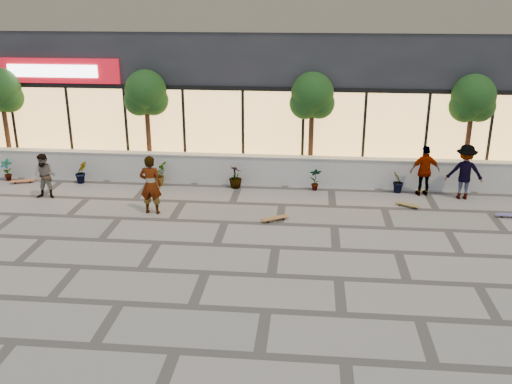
# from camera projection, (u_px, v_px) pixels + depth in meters

# --- Properties ---
(ground) EXTENTS (80.00, 80.00, 0.00)m
(ground) POSITION_uv_depth(u_px,v_px,m) (205.00, 273.00, 14.07)
(ground) COLOR gray
(ground) RESTS_ON ground
(planter_wall) EXTENTS (22.00, 0.42, 1.04)m
(planter_wall) POSITION_uv_depth(u_px,v_px,m) (240.00, 169.00, 20.46)
(planter_wall) COLOR beige
(planter_wall) RESTS_ON ground
(retail_building) EXTENTS (24.00, 9.17, 8.50)m
(retail_building) POSITION_uv_depth(u_px,v_px,m) (255.00, 48.00, 24.36)
(retail_building) COLOR black
(retail_building) RESTS_ON ground
(shrub_a) EXTENTS (0.43, 0.29, 0.81)m
(shrub_a) POSITION_uv_depth(u_px,v_px,m) (7.00, 170.00, 20.76)
(shrub_a) COLOR #123915
(shrub_a) RESTS_ON ground
(shrub_b) EXTENTS (0.57, 0.57, 0.81)m
(shrub_b) POSITION_uv_depth(u_px,v_px,m) (81.00, 172.00, 20.50)
(shrub_b) COLOR #123915
(shrub_b) RESTS_ON ground
(shrub_c) EXTENTS (0.68, 0.77, 0.81)m
(shrub_c) POSITION_uv_depth(u_px,v_px,m) (157.00, 174.00, 20.25)
(shrub_c) COLOR #123915
(shrub_c) RESTS_ON ground
(shrub_d) EXTENTS (0.64, 0.64, 0.81)m
(shrub_d) POSITION_uv_depth(u_px,v_px,m) (235.00, 177.00, 19.99)
(shrub_d) COLOR #123915
(shrub_d) RESTS_ON ground
(shrub_e) EXTENTS (0.46, 0.35, 0.81)m
(shrub_e) POSITION_uv_depth(u_px,v_px,m) (315.00, 179.00, 19.74)
(shrub_e) COLOR #123915
(shrub_e) RESTS_ON ground
(shrub_f) EXTENTS (0.55, 0.57, 0.81)m
(shrub_f) POSITION_uv_depth(u_px,v_px,m) (398.00, 182.00, 19.48)
(shrub_f) COLOR #123915
(shrub_f) RESTS_ON ground
(tree_west) EXTENTS (1.60, 1.50, 3.92)m
(tree_west) POSITION_uv_depth(u_px,v_px,m) (1.00, 93.00, 21.11)
(tree_west) COLOR #472719
(tree_west) RESTS_ON ground
(tree_midwest) EXTENTS (1.60, 1.50, 3.92)m
(tree_midwest) POSITION_uv_depth(u_px,v_px,m) (146.00, 96.00, 20.61)
(tree_midwest) COLOR #472719
(tree_midwest) RESTS_ON ground
(tree_mideast) EXTENTS (1.60, 1.50, 3.92)m
(tree_mideast) POSITION_uv_depth(u_px,v_px,m) (312.00, 98.00, 20.07)
(tree_mideast) COLOR #472719
(tree_mideast) RESTS_ON ground
(tree_east) EXTENTS (1.60, 1.50, 3.92)m
(tree_east) POSITION_uv_depth(u_px,v_px,m) (473.00, 101.00, 19.56)
(tree_east) COLOR #472719
(tree_east) RESTS_ON ground
(skater_center) EXTENTS (0.68, 0.45, 1.86)m
(skater_center) POSITION_uv_depth(u_px,v_px,m) (151.00, 185.00, 17.53)
(skater_center) COLOR white
(skater_center) RESTS_ON ground
(skater_left) EXTENTS (0.77, 0.62, 1.52)m
(skater_left) POSITION_uv_depth(u_px,v_px,m) (45.00, 176.00, 18.88)
(skater_left) COLOR #8E845C
(skater_left) RESTS_ON ground
(skater_right_near) EXTENTS (1.07, 0.59, 1.72)m
(skater_right_near) POSITION_uv_depth(u_px,v_px,m) (425.00, 171.00, 19.11)
(skater_right_near) COLOR white
(skater_right_near) RESTS_ON ground
(skater_right_far) EXTENTS (1.25, 0.79, 1.84)m
(skater_right_far) POSITION_uv_depth(u_px,v_px,m) (465.00, 172.00, 18.81)
(skater_right_far) COLOR maroon
(skater_right_far) RESTS_ON ground
(skateboard_center) EXTENTS (0.85, 0.64, 0.10)m
(skateboard_center) POSITION_uv_depth(u_px,v_px,m) (275.00, 218.00, 17.20)
(skateboard_center) COLOR brown
(skateboard_center) RESTS_ON ground
(skateboard_left) EXTENTS (0.84, 0.46, 0.10)m
(skateboard_left) POSITION_uv_depth(u_px,v_px,m) (22.00, 181.00, 20.57)
(skateboard_left) COLOR #E45C2A
(skateboard_left) RESTS_ON ground
(skateboard_right_near) EXTENTS (0.76, 0.56, 0.09)m
(skateboard_right_near) POSITION_uv_depth(u_px,v_px,m) (408.00, 205.00, 18.30)
(skateboard_right_near) COLOR olive
(skateboard_right_near) RESTS_ON ground
(skateboard_right_far) EXTENTS (0.82, 0.21, 0.10)m
(skateboard_right_far) POSITION_uv_depth(u_px,v_px,m) (510.00, 215.00, 17.45)
(skateboard_right_far) COLOR #484782
(skateboard_right_far) RESTS_ON ground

